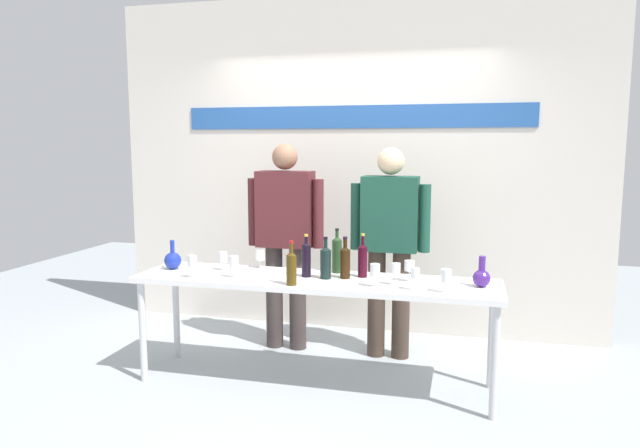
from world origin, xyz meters
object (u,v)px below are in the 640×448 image
object	(u,v)px
presenter_left	(285,232)
wine_glass_right_2	(396,269)
presenter_right	(390,238)
display_table	(315,287)
wine_glass_left_2	(234,263)
wine_glass_right_0	(409,266)
wine_bottle_4	(345,261)
wine_bottle_0	(337,254)
wine_bottle_5	(363,259)
wine_glass_right_1	(446,276)
decanter_blue_right	(482,277)
wine_bottle_3	(326,261)
wine_glass_left_3	(192,262)
wine_glass_left_1	(223,258)
wine_bottle_1	(291,267)
decanter_blue_left	(173,260)
wine_glass_right_3	(375,270)
wine_glass_left_0	(260,255)
wine_glass_right_4	(415,274)
wine_bottle_2	(306,258)

from	to	relation	value
presenter_left	wine_glass_right_2	distance (m)	1.25
presenter_right	display_table	bearing A→B (deg)	-122.14
wine_glass_left_2	wine_glass_right_0	size ratio (longest dim) A/B	1.06
wine_bottle_4	wine_bottle_0	bearing A→B (deg)	120.14
wine_bottle_5	wine_glass_right_1	bearing A→B (deg)	-27.61
decanter_blue_right	wine_bottle_3	world-z (taller)	wine_bottle_3
presenter_left	wine_bottle_0	bearing A→B (deg)	-40.85
wine_glass_left_3	wine_bottle_3	bearing A→B (deg)	13.10
wine_bottle_3	wine_glass_right_0	bearing A→B (deg)	5.96
wine_bottle_0	wine_glass_left_1	world-z (taller)	wine_bottle_0
decanter_blue_right	wine_bottle_1	xyz separation A→B (m)	(-1.22, -0.26, 0.05)
wine_glass_right_2	decanter_blue_left	bearing A→B (deg)	176.87
wine_bottle_4	wine_glass_right_3	size ratio (longest dim) A/B	1.90
wine_glass_right_1	presenter_right	bearing A→B (deg)	118.51
wine_glass_right_3	presenter_right	bearing A→B (deg)	91.08
wine_bottle_3	wine_glass_left_2	world-z (taller)	wine_bottle_3
display_table	decanter_blue_right	xyz separation A→B (m)	(1.12, 0.03, 0.13)
wine_glass_left_2	wine_glass_right_3	size ratio (longest dim) A/B	1.00
wine_glass_left_0	wine_glass_left_1	bearing A→B (deg)	-148.69
presenter_right	wine_bottle_1	world-z (taller)	presenter_right
wine_glass_right_2	wine_glass_right_4	distance (m)	0.18
wine_bottle_0	wine_glass_left_0	world-z (taller)	wine_bottle_0
presenter_right	wine_glass_left_3	bearing A→B (deg)	-144.94
wine_glass_left_2	wine_glass_right_0	distance (m)	1.21
wine_glass_left_1	wine_glass_right_4	world-z (taller)	wine_glass_right_4
wine_glass_right_4	wine_glass_right_1	bearing A→B (deg)	-3.58
wine_glass_right_1	wine_glass_right_4	world-z (taller)	wine_glass_right_1
presenter_left	presenter_right	size ratio (longest dim) A/B	1.02
wine_glass_left_1	presenter_right	bearing A→B (deg)	27.47
presenter_right	wine_glass_left_0	size ratio (longest dim) A/B	12.36
wine_glass_right_4	wine_bottle_1	bearing A→B (deg)	-176.12
presenter_left	wine_bottle_2	xyz separation A→B (m)	(0.36, -0.65, -0.08)
wine_bottle_4	wine_bottle_2	bearing A→B (deg)	-175.72
decanter_blue_right	wine_glass_right_0	world-z (taller)	decanter_blue_right
display_table	wine_bottle_2	world-z (taller)	wine_bottle_2
decanter_blue_right	wine_glass_right_3	world-z (taller)	decanter_blue_right
wine_glass_right_1	wine_bottle_3	bearing A→B (deg)	166.70
wine_glass_left_2	decanter_blue_right	bearing A→B (deg)	5.22
wine_glass_left_0	wine_glass_left_2	distance (m)	0.36
wine_glass_left_1	wine_glass_right_1	bearing A→B (deg)	-9.40
display_table	wine_bottle_4	size ratio (longest dim) A/B	8.67
wine_bottle_3	wine_glass_left_0	world-z (taller)	wine_bottle_3
wine_bottle_4	wine_bottle_5	bearing A→B (deg)	31.95
wine_glass_left_3	wine_glass_right_2	world-z (taller)	wine_glass_left_3
wine_bottle_1	wine_glass_left_1	bearing A→B (deg)	153.47
wine_glass_left_0	wine_glass_left_2	bearing A→B (deg)	-100.55
presenter_left	wine_bottle_4	xyz separation A→B (m)	(0.63, -0.63, -0.09)
wine_bottle_4	wine_glass_left_1	size ratio (longest dim) A/B	2.09
wine_bottle_1	wine_glass_right_4	distance (m)	0.81
wine_bottle_2	wine_bottle_1	bearing A→B (deg)	-96.40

